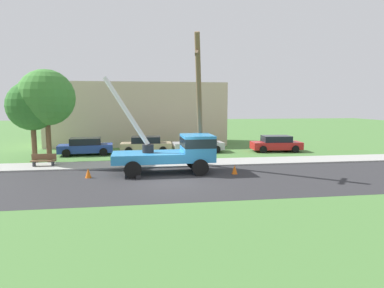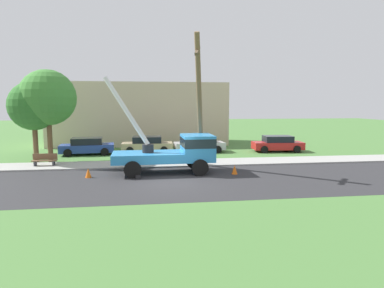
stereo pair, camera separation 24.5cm
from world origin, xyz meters
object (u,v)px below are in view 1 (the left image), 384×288
object	(u,v)px
leaning_utility_pole	(199,103)
roadside_tree_far	(32,106)
parked_sedan_red	(276,144)
park_bench	(44,160)
traffic_cone_ahead	(235,170)
parked_sedan_silver	(198,144)
traffic_cone_behind	(88,173)
utility_truck	(177,150)
roadside_tree_near	(46,98)
parked_sedan_tan	(146,145)
parked_sedan_blue	(86,146)

from	to	relation	value
leaning_utility_pole	roadside_tree_far	size ratio (longest dim) A/B	1.45
parked_sedan_red	park_bench	world-z (taller)	parked_sedan_red
traffic_cone_ahead	parked_sedan_silver	distance (m)	9.52
traffic_cone_behind	parked_sedan_silver	bearing A→B (deg)	49.00
utility_truck	leaning_utility_pole	bearing A→B (deg)	22.85
traffic_cone_ahead	parked_sedan_silver	bearing A→B (deg)	93.98
roadside_tree_near	roadside_tree_far	xyz separation A→B (m)	(-1.00, -0.03, -0.60)
traffic_cone_ahead	parked_sedan_tan	size ratio (longest dim) A/B	0.13
leaning_utility_pole	traffic_cone_ahead	xyz separation A→B (m)	(1.92, -1.67, -4.08)
utility_truck	roadside_tree_near	size ratio (longest dim) A/B	1.01
leaning_utility_pole	parked_sedan_tan	bearing A→B (deg)	112.16
traffic_cone_behind	parked_sedan_silver	size ratio (longest dim) A/B	0.12
parked_sedan_red	utility_truck	bearing A→B (deg)	-141.47
parked_sedan_blue	parked_sedan_tan	bearing A→B (deg)	5.94
traffic_cone_ahead	traffic_cone_behind	distance (m)	8.71
parked_sedan_silver	roadside_tree_far	size ratio (longest dim) A/B	0.76
park_bench	roadside_tree_far	size ratio (longest dim) A/B	0.27
parked_sedan_blue	utility_truck	bearing A→B (deg)	-50.47
utility_truck	roadside_tree_far	world-z (taller)	utility_truck
parked_sedan_tan	parked_sedan_red	size ratio (longest dim) A/B	0.99
utility_truck	parked_sedan_silver	world-z (taller)	utility_truck
traffic_cone_behind	roadside_tree_far	world-z (taller)	roadside_tree_far
utility_truck	park_bench	bearing A→B (deg)	161.05
utility_truck	park_bench	world-z (taller)	utility_truck
roadside_tree_far	traffic_cone_behind	bearing A→B (deg)	-51.15
traffic_cone_ahead	utility_truck	bearing A→B (deg)	163.35
parked_sedan_red	traffic_cone_behind	bearing A→B (deg)	-150.29
roadside_tree_far	parked_sedan_tan	bearing A→B (deg)	25.48
utility_truck	traffic_cone_behind	distance (m)	5.44
roadside_tree_near	parked_sedan_tan	bearing A→B (deg)	28.32
parked_sedan_blue	roadside_tree_far	xyz separation A→B (m)	(-3.05, -3.33, 3.39)
utility_truck	traffic_cone_behind	world-z (taller)	utility_truck
parked_sedan_blue	roadside_tree_far	world-z (taller)	roadside_tree_far
traffic_cone_ahead	parked_sedan_tan	distance (m)	11.18
traffic_cone_ahead	roadside_tree_far	distance (m)	15.13
leaning_utility_pole	traffic_cone_ahead	bearing A→B (deg)	-40.96
leaning_utility_pole	park_bench	xyz separation A→B (m)	(-10.28, 2.37, -3.90)
parked_sedan_blue	roadside_tree_near	distance (m)	5.57
leaning_utility_pole	roadside_tree_far	bearing A→B (deg)	159.24
parked_sedan_blue	roadside_tree_near	size ratio (longest dim) A/B	0.67
traffic_cone_ahead	roadside_tree_far	bearing A→B (deg)	155.79
parked_sedan_blue	roadside_tree_near	xyz separation A→B (m)	(-2.05, -3.30, 3.99)
parked_sedan_red	parked_sedan_tan	bearing A→B (deg)	174.89
traffic_cone_ahead	parked_sedan_silver	xyz separation A→B (m)	(-0.66, 9.49, 0.43)
utility_truck	park_bench	size ratio (longest dim) A/B	4.26
utility_truck	roadside_tree_far	bearing A→B (deg)	153.35
parked_sedan_blue	parked_sedan_silver	size ratio (longest dim) A/B	1.01
leaning_utility_pole	parked_sedan_blue	distance (m)	11.92
traffic_cone_ahead	roadside_tree_far	xyz separation A→B (m)	(-13.35, 6.00, 3.82)
leaning_utility_pole	parked_sedan_tan	distance (m)	9.56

